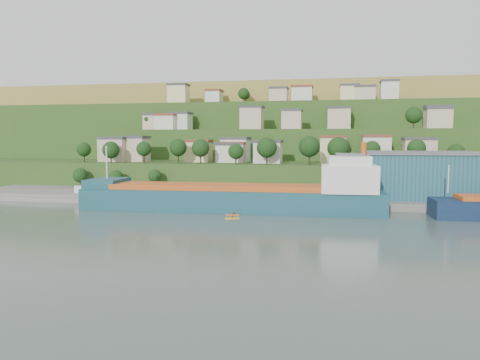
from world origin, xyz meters
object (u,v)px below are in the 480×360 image
(warehouse, at_px, (420,175))
(caravan, at_px, (85,191))
(kayak_orange, at_px, (233,214))
(cargo_ship_near, at_px, (240,199))

(warehouse, relative_size, caravan, 5.09)
(caravan, relative_size, kayak_orange, 1.97)
(caravan, bearing_deg, warehouse, 23.72)
(kayak_orange, bearing_deg, caravan, 149.48)
(caravan, bearing_deg, cargo_ship_near, 4.78)
(warehouse, xyz_separation_m, kayak_orange, (-46.59, -27.69, -8.20))
(cargo_ship_near, relative_size, kayak_orange, 23.70)
(cargo_ship_near, relative_size, warehouse, 2.37)
(cargo_ship_near, height_order, warehouse, cargo_ship_near)
(cargo_ship_near, height_order, caravan, cargo_ship_near)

